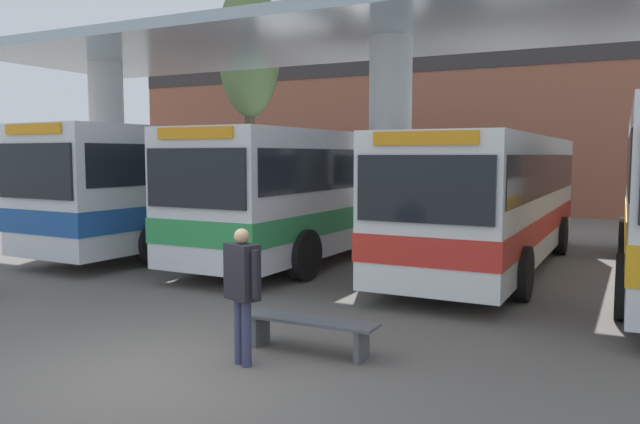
{
  "coord_description": "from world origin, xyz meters",
  "views": [
    {
      "loc": [
        5.01,
        -5.59,
        2.62
      ],
      "look_at": [
        0.0,
        4.35,
        1.6
      ],
      "focal_mm": 35.0,
      "sensor_mm": 36.0,
      "label": 1
    }
  ],
  "objects_px": {
    "transit_bus_right_bay": "(492,195)",
    "pedestrian_waiting": "(242,282)",
    "transit_bus_center_bay": "(321,187)",
    "poplar_tree_behind_left": "(249,51)",
    "waiting_bench_mid_platform": "(309,327)",
    "transit_bus_left_bay": "(208,181)",
    "parked_car_street": "(439,194)"
  },
  "relations": [
    {
      "from": "transit_bus_left_bay",
      "to": "parked_car_street",
      "type": "height_order",
      "value": "transit_bus_left_bay"
    },
    {
      "from": "transit_bus_right_bay",
      "to": "pedestrian_waiting",
      "type": "height_order",
      "value": "transit_bus_right_bay"
    },
    {
      "from": "transit_bus_left_bay",
      "to": "poplar_tree_behind_left",
      "type": "distance_m",
      "value": 7.16
    },
    {
      "from": "transit_bus_center_bay",
      "to": "parked_car_street",
      "type": "height_order",
      "value": "transit_bus_center_bay"
    },
    {
      "from": "transit_bus_center_bay",
      "to": "parked_car_street",
      "type": "distance_m",
      "value": 9.75
    },
    {
      "from": "pedestrian_waiting",
      "to": "parked_car_street",
      "type": "relative_size",
      "value": 0.37
    },
    {
      "from": "transit_bus_center_bay",
      "to": "pedestrian_waiting",
      "type": "height_order",
      "value": "transit_bus_center_bay"
    },
    {
      "from": "transit_bus_left_bay",
      "to": "pedestrian_waiting",
      "type": "height_order",
      "value": "transit_bus_left_bay"
    },
    {
      "from": "transit_bus_left_bay",
      "to": "transit_bus_right_bay",
      "type": "relative_size",
      "value": 1.13
    },
    {
      "from": "transit_bus_left_bay",
      "to": "pedestrian_waiting",
      "type": "bearing_deg",
      "value": 131.37
    },
    {
      "from": "transit_bus_center_bay",
      "to": "waiting_bench_mid_platform",
      "type": "distance_m",
      "value": 8.26
    },
    {
      "from": "transit_bus_center_bay",
      "to": "waiting_bench_mid_platform",
      "type": "relative_size",
      "value": 5.46
    },
    {
      "from": "parked_car_street",
      "to": "transit_bus_left_bay",
      "type": "bearing_deg",
      "value": -116.91
    },
    {
      "from": "waiting_bench_mid_platform",
      "to": "poplar_tree_behind_left",
      "type": "xyz_separation_m",
      "value": [
        -9.3,
        12.88,
        6.15
      ]
    },
    {
      "from": "transit_bus_right_bay",
      "to": "pedestrian_waiting",
      "type": "bearing_deg",
      "value": 81.23
    },
    {
      "from": "pedestrian_waiting",
      "to": "transit_bus_center_bay",
      "type": "bearing_deg",
      "value": 131.15
    },
    {
      "from": "pedestrian_waiting",
      "to": "poplar_tree_behind_left",
      "type": "bearing_deg",
      "value": 143.71
    },
    {
      "from": "transit_bus_right_bay",
      "to": "transit_bus_center_bay",
      "type": "bearing_deg",
      "value": 2.48
    },
    {
      "from": "transit_bus_left_bay",
      "to": "transit_bus_right_bay",
      "type": "distance_m",
      "value": 8.3
    },
    {
      "from": "transit_bus_left_bay",
      "to": "waiting_bench_mid_platform",
      "type": "xyz_separation_m",
      "value": [
        7.44,
        -7.75,
        -1.51
      ]
    },
    {
      "from": "poplar_tree_behind_left",
      "to": "parked_car_street",
      "type": "height_order",
      "value": "poplar_tree_behind_left"
    },
    {
      "from": "pedestrian_waiting",
      "to": "poplar_tree_behind_left",
      "type": "height_order",
      "value": "poplar_tree_behind_left"
    },
    {
      "from": "waiting_bench_mid_platform",
      "to": "pedestrian_waiting",
      "type": "bearing_deg",
      "value": -122.01
    },
    {
      "from": "transit_bus_center_bay",
      "to": "transit_bus_right_bay",
      "type": "height_order",
      "value": "transit_bus_center_bay"
    },
    {
      "from": "transit_bus_center_bay",
      "to": "pedestrian_waiting",
      "type": "xyz_separation_m",
      "value": [
        2.99,
        -8.15,
        -0.73
      ]
    },
    {
      "from": "transit_bus_right_bay",
      "to": "transit_bus_left_bay",
      "type": "bearing_deg",
      "value": -1.27
    },
    {
      "from": "transit_bus_center_bay",
      "to": "poplar_tree_behind_left",
      "type": "height_order",
      "value": "poplar_tree_behind_left"
    },
    {
      "from": "transit_bus_right_bay",
      "to": "parked_car_street",
      "type": "distance_m",
      "value": 10.39
    },
    {
      "from": "parked_car_street",
      "to": "waiting_bench_mid_platform",
      "type": "bearing_deg",
      "value": -81.69
    },
    {
      "from": "transit_bus_center_bay",
      "to": "pedestrian_waiting",
      "type": "bearing_deg",
      "value": 111.18
    },
    {
      "from": "transit_bus_left_bay",
      "to": "poplar_tree_behind_left",
      "type": "height_order",
      "value": "poplar_tree_behind_left"
    },
    {
      "from": "poplar_tree_behind_left",
      "to": "transit_bus_left_bay",
      "type": "bearing_deg",
      "value": -70.02
    }
  ]
}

